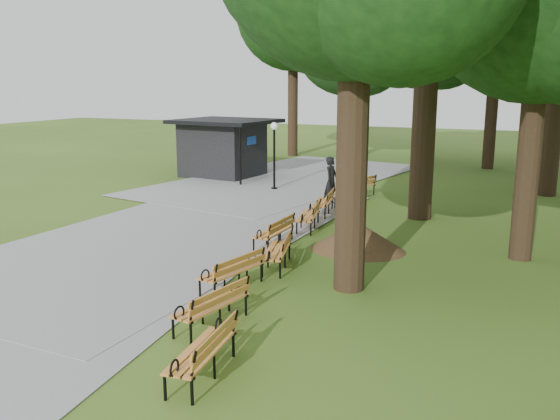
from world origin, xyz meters
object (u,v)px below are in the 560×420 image
at_px(bench_2, 232,271).
at_px(bench_3, 276,251).
at_px(bench_0, 201,352).
at_px(dirt_mound, 358,236).
at_px(kiosk, 222,148).
at_px(bench_5, 308,216).
at_px(lamp_post, 274,141).
at_px(bench_4, 273,232).
at_px(bench_8, 358,186).
at_px(person, 331,181).
at_px(bench_7, 347,194).
at_px(bench_6, 323,203).
at_px(bench_1, 211,305).

xyz_separation_m(bench_2, bench_3, (0.28, 1.88, 0.00)).
xyz_separation_m(bench_0, bench_2, (-1.51, 3.82, 0.00)).
bearing_deg(bench_0, dirt_mound, 171.96).
bearing_deg(bench_0, kiosk, -158.29).
bearing_deg(dirt_mound, bench_5, 142.19).
bearing_deg(lamp_post, bench_4, -65.88).
relative_size(bench_2, bench_5, 1.00).
xyz_separation_m(kiosk, bench_0, (9.88, -18.41, -0.99)).
bearing_deg(dirt_mound, bench_8, 106.46).
xyz_separation_m(bench_4, bench_8, (0.06, 8.31, 0.00)).
bearing_deg(person, bench_7, -83.77).
relative_size(bench_6, bench_7, 1.00).
bearing_deg(kiosk, person, -25.76).
bearing_deg(bench_8, bench_7, 26.35).
distance_m(lamp_post, bench_5, 7.42).
xyz_separation_m(bench_3, bench_8, (-0.82, 10.09, 0.00)).
xyz_separation_m(bench_4, bench_6, (-0.12, 4.53, 0.00)).
bearing_deg(bench_7, bench_3, 4.07).
distance_m(bench_3, bench_7, 8.23).
bearing_deg(bench_5, bench_3, -2.32).
bearing_deg(lamp_post, bench_1, -70.43).
xyz_separation_m(bench_0, bench_8, (-2.05, 15.78, 0.00)).
bearing_deg(dirt_mound, bench_3, -121.00).
relative_size(bench_2, bench_4, 1.00).
relative_size(bench_0, bench_6, 1.00).
xyz_separation_m(bench_5, bench_8, (-0.11, 6.00, 0.00)).
height_order(bench_2, bench_5, same).
bearing_deg(bench_0, lamp_post, -166.19).
distance_m(bench_1, bench_8, 14.03).
xyz_separation_m(person, bench_8, (0.52, 1.90, -0.49)).
relative_size(bench_1, bench_5, 1.00).
height_order(bench_1, bench_8, same).
bearing_deg(bench_7, bench_5, -1.10).
bearing_deg(bench_8, bench_2, 24.88).
distance_m(dirt_mound, bench_6, 4.61).
bearing_deg(dirt_mound, bench_2, -111.94).
relative_size(bench_2, bench_6, 1.00).
xyz_separation_m(dirt_mound, bench_6, (-2.45, 3.90, 0.03)).
bearing_deg(bench_5, kiosk, -149.68).
distance_m(bench_4, bench_6, 4.54).
relative_size(person, bench_7, 0.98).
xyz_separation_m(bench_0, bench_6, (-2.24, 12.00, 0.00)).
bearing_deg(lamp_post, bench_7, -26.28).
height_order(bench_2, bench_7, same).
bearing_deg(kiosk, bench_7, -23.57).
bearing_deg(bench_3, lamp_post, -170.42).
relative_size(person, bench_3, 0.98).
xyz_separation_m(lamp_post, bench_1, (4.99, -14.05, -1.70)).
xyz_separation_m(kiosk, bench_1, (9.01, -16.62, -0.99)).
distance_m(dirt_mound, bench_1, 6.40).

